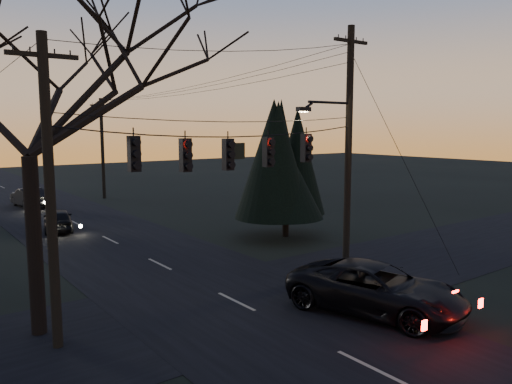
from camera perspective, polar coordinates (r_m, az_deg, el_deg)
main_road at (r=26.35m, az=-14.78°, el=-6.11°), size 8.00×120.00×0.02m
cross_road at (r=17.83m, az=-2.28°, el=-12.43°), size 60.00×7.00×0.02m
utility_pole_right at (r=21.27m, az=10.18°, el=-9.25°), size 5.00×0.30×10.00m
utility_pole_left at (r=15.50m, az=-21.67°, el=-16.14°), size 1.80×0.30×8.50m
utility_pole_far_r at (r=44.85m, az=-16.94°, el=-0.69°), size 1.80×0.30×8.50m
span_signal_assembly at (r=16.66m, az=-3.05°, el=4.57°), size 11.50×0.44×1.60m
bare_tree_left at (r=15.53m, az=-24.91°, el=11.46°), size 11.02×11.02×10.49m
evergreen_right at (r=27.50m, az=3.45°, el=3.52°), size 4.23×4.23×7.22m
suv_near at (r=17.04m, az=13.56°, el=-10.75°), size 4.25×6.32×1.61m
sedan_oncoming_a at (r=31.49m, az=-21.67°, el=-3.01°), size 2.40×4.10×1.31m
sedan_oncoming_b at (r=41.86m, az=-24.52°, el=-0.58°), size 1.93×4.56×1.46m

